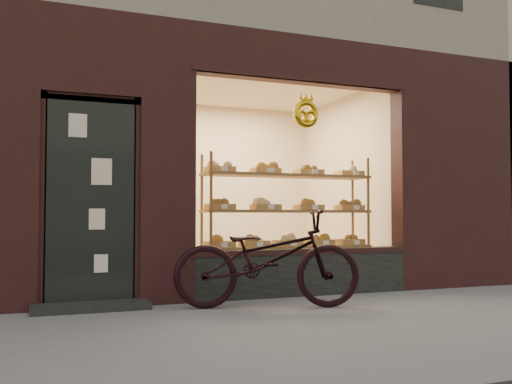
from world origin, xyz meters
name	(u,v)px	position (x,y,z in m)	size (l,w,h in m)	color
ground	(369,332)	(0.00, 0.00, 0.00)	(90.00, 90.00, 0.00)	slate
display_shelf	(288,223)	(0.45, 2.55, 0.85)	(2.20, 0.45, 1.70)	brown
bicycle	(267,259)	(-0.31, 1.42, 0.50)	(0.67, 1.91, 1.00)	black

